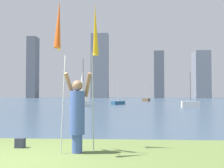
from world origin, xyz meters
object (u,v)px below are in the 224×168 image
(kite_flag_left, at_px, (59,27))
(bag, at_px, (20,143))
(sailboat_1, at_px, (190,104))
(sailboat_7, at_px, (146,100))
(kite_flag_right, at_px, (95,32))
(sailboat_8, at_px, (118,102))
(person, at_px, (77,113))
(sailboat_3, at_px, (83,89))

(kite_flag_left, xyz_separation_m, bag, (-1.30, 0.97, -2.94))
(sailboat_1, height_order, sailboat_7, sailboat_1)
(kite_flag_right, bearing_deg, sailboat_8, 90.99)
(kite_flag_left, distance_m, kite_flag_right, 1.23)
(bag, relative_size, sailboat_7, 0.08)
(person, height_order, sailboat_7, sailboat_7)
(kite_flag_right, distance_m, sailboat_3, 26.81)
(kite_flag_left, height_order, sailboat_7, kite_flag_left)
(bag, distance_m, sailboat_3, 26.55)
(sailboat_3, bearing_deg, sailboat_1, -12.07)
(kite_flag_right, height_order, sailboat_3, sailboat_3)
(kite_flag_right, xyz_separation_m, sailboat_3, (-4.78, 26.36, -1.10))
(kite_flag_right, height_order, bag, kite_flag_right)
(kite_flag_left, relative_size, bag, 14.15)
(sailboat_8, bearing_deg, sailboat_1, -43.83)
(sailboat_3, height_order, sailboat_8, sailboat_3)
(kite_flag_right, bearing_deg, person, -126.12)
(person, relative_size, kite_flag_left, 0.54)
(kite_flag_right, bearing_deg, sailboat_3, 100.28)
(kite_flag_left, height_order, sailboat_1, sailboat_1)
(bag, height_order, sailboat_1, sailboat_1)
(sailboat_1, height_order, sailboat_8, sailboat_8)
(sailboat_7, distance_m, sailboat_8, 18.62)
(sailboat_1, bearing_deg, kite_flag_left, -109.32)
(sailboat_1, bearing_deg, sailboat_7, 97.10)
(kite_flag_left, height_order, sailboat_3, sailboat_3)
(kite_flag_right, xyz_separation_m, sailboat_8, (-0.55, 31.72, -2.88))
(bag, xyz_separation_m, sailboat_1, (9.93, 23.64, 0.24))
(kite_flag_right, height_order, sailboat_7, kite_flag_right)
(bag, bearing_deg, kite_flag_right, -0.37)
(sailboat_1, xyz_separation_m, sailboat_7, (-3.23, 25.96, -0.04))
(person, relative_size, sailboat_3, 0.34)
(kite_flag_right, bearing_deg, sailboat_7, 84.67)
(person, relative_size, bag, 7.63)
(bag, xyz_separation_m, sailboat_8, (1.52, 31.71, 0.15))
(sailboat_7, relative_size, sailboat_8, 0.79)
(kite_flag_left, distance_m, sailboat_7, 50.94)
(bag, height_order, sailboat_8, sailboat_8)
(person, distance_m, sailboat_3, 27.26)
(kite_flag_right, relative_size, sailboat_1, 0.99)
(kite_flag_right, relative_size, sailboat_3, 0.67)
(kite_flag_left, height_order, kite_flag_right, kite_flag_right)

